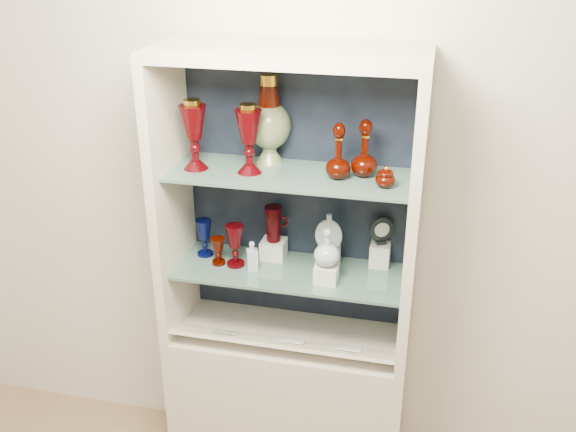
% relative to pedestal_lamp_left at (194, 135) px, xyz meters
% --- Properties ---
extents(wall_back, '(3.50, 0.02, 2.80)m').
position_rel_pedestal_lamp_left_xyz_m(wall_back, '(0.36, 0.23, -0.21)').
color(wall_back, beige).
rests_on(wall_back, ground).
extents(cabinet_base, '(1.00, 0.40, 0.75)m').
position_rel_pedestal_lamp_left_xyz_m(cabinet_base, '(0.36, 0.01, -1.23)').
color(cabinet_base, beige).
rests_on(cabinet_base, ground).
extents(cabinet_back_panel, '(0.98, 0.02, 1.15)m').
position_rel_pedestal_lamp_left_xyz_m(cabinet_back_panel, '(0.36, 0.20, -0.28)').
color(cabinet_back_panel, black).
rests_on(cabinet_back_panel, cabinet_base).
extents(cabinet_side_left, '(0.04, 0.40, 1.15)m').
position_rel_pedestal_lamp_left_xyz_m(cabinet_side_left, '(-0.12, 0.01, -0.28)').
color(cabinet_side_left, beige).
rests_on(cabinet_side_left, cabinet_base).
extents(cabinet_side_right, '(0.04, 0.40, 1.15)m').
position_rel_pedestal_lamp_left_xyz_m(cabinet_side_right, '(0.84, 0.01, -0.28)').
color(cabinet_side_right, beige).
rests_on(cabinet_side_right, cabinet_base).
extents(cabinet_top_cap, '(1.00, 0.40, 0.04)m').
position_rel_pedestal_lamp_left_xyz_m(cabinet_top_cap, '(0.36, 0.01, 0.31)').
color(cabinet_top_cap, beige).
rests_on(cabinet_top_cap, cabinet_side_left).
extents(shelf_lower, '(0.92, 0.34, 0.01)m').
position_rel_pedestal_lamp_left_xyz_m(shelf_lower, '(0.36, 0.03, -0.56)').
color(shelf_lower, slate).
rests_on(shelf_lower, cabinet_side_left).
extents(shelf_upper, '(0.92, 0.34, 0.01)m').
position_rel_pedestal_lamp_left_xyz_m(shelf_upper, '(0.36, 0.03, -0.14)').
color(shelf_upper, slate).
rests_on(shelf_upper, cabinet_side_left).
extents(label_ledge, '(0.92, 0.17, 0.09)m').
position_rel_pedestal_lamp_left_xyz_m(label_ledge, '(0.36, -0.10, -0.83)').
color(label_ledge, beige).
rests_on(label_ledge, cabinet_base).
extents(label_card_0, '(0.10, 0.06, 0.03)m').
position_rel_pedestal_lamp_left_xyz_m(label_card_0, '(0.41, -0.10, -0.81)').
color(label_card_0, white).
rests_on(label_card_0, label_ledge).
extents(label_card_1, '(0.10, 0.06, 0.03)m').
position_rel_pedestal_lamp_left_xyz_m(label_card_1, '(0.64, -0.10, -0.81)').
color(label_card_1, white).
rests_on(label_card_1, label_ledge).
extents(label_card_2, '(0.10, 0.06, 0.03)m').
position_rel_pedestal_lamp_left_xyz_m(label_card_2, '(0.12, -0.10, -0.81)').
color(label_card_2, white).
rests_on(label_card_2, label_ledge).
extents(label_card_3, '(0.10, 0.06, 0.03)m').
position_rel_pedestal_lamp_left_xyz_m(label_card_3, '(0.13, -0.10, -0.81)').
color(label_card_3, white).
rests_on(label_card_3, label_ledge).
extents(pedestal_lamp_left, '(0.11, 0.11, 0.27)m').
position_rel_pedestal_lamp_left_xyz_m(pedestal_lamp_left, '(0.00, 0.00, 0.00)').
color(pedestal_lamp_left, '#400306').
rests_on(pedestal_lamp_left, shelf_upper).
extents(pedestal_lamp_right, '(0.10, 0.10, 0.27)m').
position_rel_pedestal_lamp_left_xyz_m(pedestal_lamp_right, '(0.22, 0.01, -0.00)').
color(pedestal_lamp_right, '#400306').
rests_on(pedestal_lamp_right, shelf_upper).
extents(enamel_urn, '(0.18, 0.18, 0.35)m').
position_rel_pedestal_lamp_left_xyz_m(enamel_urn, '(0.26, 0.14, 0.04)').
color(enamel_urn, '#0D4011').
rests_on(enamel_urn, shelf_upper).
extents(ruby_decanter_a, '(0.12, 0.12, 0.24)m').
position_rel_pedestal_lamp_left_xyz_m(ruby_decanter_a, '(0.55, 0.02, -0.02)').
color(ruby_decanter_a, '#380800').
rests_on(ruby_decanter_a, shelf_upper).
extents(ruby_decanter_b, '(0.12, 0.12, 0.23)m').
position_rel_pedestal_lamp_left_xyz_m(ruby_decanter_b, '(0.64, 0.06, -0.02)').
color(ruby_decanter_b, '#380800').
rests_on(ruby_decanter_b, shelf_upper).
extents(lidded_bowl, '(0.09, 0.09, 0.08)m').
position_rel_pedestal_lamp_left_xyz_m(lidded_bowl, '(0.73, -0.03, -0.09)').
color(lidded_bowl, '#380800').
rests_on(lidded_bowl, shelf_upper).
extents(cobalt_goblet, '(0.07, 0.07, 0.16)m').
position_rel_pedestal_lamp_left_xyz_m(cobalt_goblet, '(-0.01, 0.08, -0.48)').
color(cobalt_goblet, '#070B3F').
rests_on(cobalt_goblet, shelf_lower).
extents(ruby_goblet_tall, '(0.08, 0.08, 0.18)m').
position_rel_pedestal_lamp_left_xyz_m(ruby_goblet_tall, '(0.14, 0.02, -0.47)').
color(ruby_goblet_tall, '#400306').
rests_on(ruby_goblet_tall, shelf_lower).
extents(ruby_goblet_small, '(0.06, 0.06, 0.12)m').
position_rel_pedestal_lamp_left_xyz_m(ruby_goblet_small, '(0.07, 0.01, -0.50)').
color(ruby_goblet_small, '#380800').
rests_on(ruby_goblet_small, shelf_lower).
extents(riser_ruby_pitcher, '(0.10, 0.10, 0.08)m').
position_rel_pedestal_lamp_left_xyz_m(riser_ruby_pitcher, '(0.28, 0.12, -0.52)').
color(riser_ruby_pitcher, silver).
rests_on(riser_ruby_pitcher, shelf_lower).
extents(ruby_pitcher, '(0.13, 0.11, 0.15)m').
position_rel_pedestal_lamp_left_xyz_m(ruby_pitcher, '(0.28, 0.12, -0.40)').
color(ruby_pitcher, '#400306').
rests_on(ruby_pitcher, riser_ruby_pitcher).
extents(clear_square_bottle, '(0.06, 0.06, 0.13)m').
position_rel_pedestal_lamp_left_xyz_m(clear_square_bottle, '(0.22, -0.00, -0.49)').
color(clear_square_bottle, '#ADBBC9').
rests_on(clear_square_bottle, shelf_lower).
extents(riser_flat_flask, '(0.09, 0.09, 0.09)m').
position_rel_pedestal_lamp_left_xyz_m(riser_flat_flask, '(0.52, 0.08, -0.51)').
color(riser_flat_flask, silver).
rests_on(riser_flat_flask, shelf_lower).
extents(flat_flask, '(0.11, 0.05, 0.15)m').
position_rel_pedestal_lamp_left_xyz_m(flat_flask, '(0.52, 0.08, -0.39)').
color(flat_flask, silver).
rests_on(flat_flask, riser_flat_flask).
extents(riser_clear_round_decanter, '(0.09, 0.09, 0.07)m').
position_rel_pedestal_lamp_left_xyz_m(riser_clear_round_decanter, '(0.53, -0.03, -0.52)').
color(riser_clear_round_decanter, silver).
rests_on(riser_clear_round_decanter, shelf_lower).
extents(clear_round_decanter, '(0.10, 0.10, 0.15)m').
position_rel_pedestal_lamp_left_xyz_m(clear_round_decanter, '(0.53, -0.03, -0.41)').
color(clear_round_decanter, '#ADBBC9').
rests_on(clear_round_decanter, riser_clear_round_decanter).
extents(riser_cameo_medallion, '(0.08, 0.08, 0.10)m').
position_rel_pedestal_lamp_left_xyz_m(riser_cameo_medallion, '(0.72, 0.15, -0.51)').
color(riser_cameo_medallion, silver).
rests_on(riser_cameo_medallion, shelf_lower).
extents(cameo_medallion, '(0.11, 0.08, 0.12)m').
position_rel_pedestal_lamp_left_xyz_m(cameo_medallion, '(0.72, 0.15, -0.40)').
color(cameo_medallion, black).
rests_on(cameo_medallion, riser_cameo_medallion).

